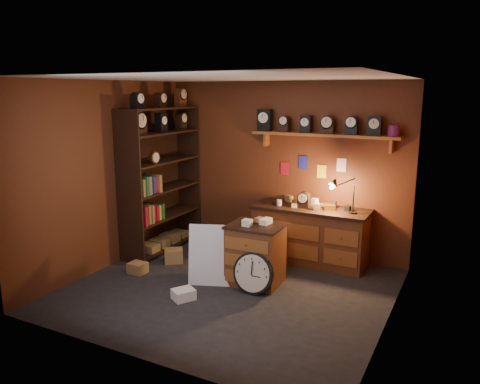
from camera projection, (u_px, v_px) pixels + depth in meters
name	position (u px, v px, depth m)	size (l,w,h in m)	color
floor	(228.00, 290.00, 6.11)	(4.00, 4.00, 0.00)	black
room_shell	(235.00, 159.00, 5.82)	(4.02, 3.62, 2.71)	#592A15
shelving_unit	(159.00, 173.00, 7.50)	(0.47, 1.60, 2.58)	black
workbench	(310.00, 232.00, 7.03)	(1.73, 0.66, 1.36)	brown
low_cabinet	(256.00, 252.00, 6.25)	(0.74, 0.63, 0.91)	brown
big_round_clock	(253.00, 273.00, 5.97)	(0.55, 0.17, 0.55)	black
white_panel	(212.00, 283.00, 6.32)	(0.63, 0.03, 0.83)	silver
mini_fridge	(268.00, 250.00, 6.88)	(0.58, 0.60, 0.50)	silver
floor_box_a	(138.00, 268.00, 6.67)	(0.24, 0.21, 0.15)	olive
floor_box_b	(184.00, 294.00, 5.83)	(0.22, 0.26, 0.13)	white
floor_box_c	(174.00, 256.00, 7.09)	(0.27, 0.23, 0.20)	olive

